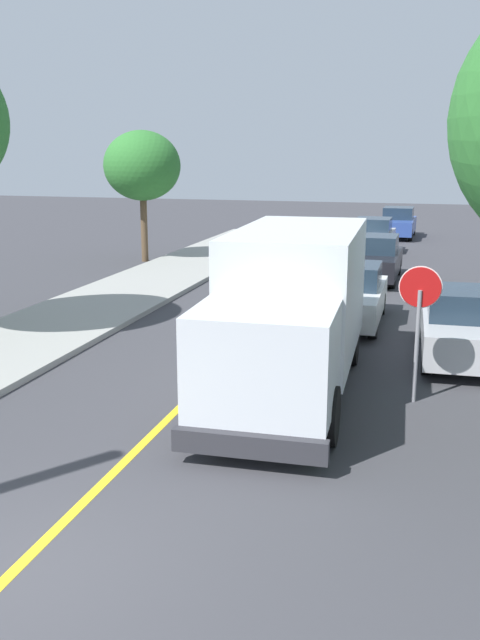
% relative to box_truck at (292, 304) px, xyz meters
% --- Properties ---
extents(ground_plane, '(120.00, 120.00, 0.00)m').
position_rel_box_truck_xyz_m(ground_plane, '(-1.81, -7.16, -1.77)').
color(ground_plane, '#38383D').
extents(centre_line_yellow, '(0.16, 56.00, 0.01)m').
position_rel_box_truck_xyz_m(centre_line_yellow, '(-1.81, 2.84, -1.76)').
color(centre_line_yellow, gold).
rests_on(centre_line_yellow, ground).
extents(box_truck, '(2.67, 7.26, 3.20)m').
position_rel_box_truck_xyz_m(box_truck, '(0.00, 0.00, 0.00)').
color(box_truck, silver).
rests_on(box_truck, ground).
extents(parked_car_near, '(1.83, 4.41, 1.67)m').
position_rel_box_truck_xyz_m(parked_car_near, '(0.46, 5.86, -0.97)').
color(parked_car_near, silver).
rests_on(parked_car_near, ground).
extents(parked_car_mid, '(1.85, 4.42, 1.67)m').
position_rel_box_truck_xyz_m(parked_car_mid, '(0.54, 12.82, -0.97)').
color(parked_car_mid, black).
rests_on(parked_car_mid, ground).
extents(parked_car_far, '(1.89, 4.44, 1.67)m').
position_rel_box_truck_xyz_m(parked_car_far, '(-0.15, 19.66, -0.97)').
color(parked_car_far, '#B7B7BC').
rests_on(parked_car_far, ground).
extents(parked_car_furthest, '(1.89, 4.44, 1.67)m').
position_rel_box_truck_xyz_m(parked_car_furthest, '(0.63, 26.49, -0.97)').
color(parked_car_furthest, '#2D4793').
rests_on(parked_car_furthest, ground).
extents(parked_van_across, '(1.95, 4.46, 1.67)m').
position_rel_box_truck_xyz_m(parked_van_across, '(3.39, 3.16, -0.97)').
color(parked_van_across, '#B7B7BC').
rests_on(parked_van_across, ground).
extents(stop_sign, '(0.80, 0.10, 2.65)m').
position_rel_box_truck_xyz_m(stop_sign, '(2.44, -0.05, 0.09)').
color(stop_sign, gray).
rests_on(stop_sign, ground).
extents(street_tree_down_block, '(3.27, 3.27, 5.58)m').
position_rel_box_truck_xyz_m(street_tree_down_block, '(-9.53, 14.69, 2.32)').
color(street_tree_down_block, brown).
rests_on(street_tree_down_block, ground).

